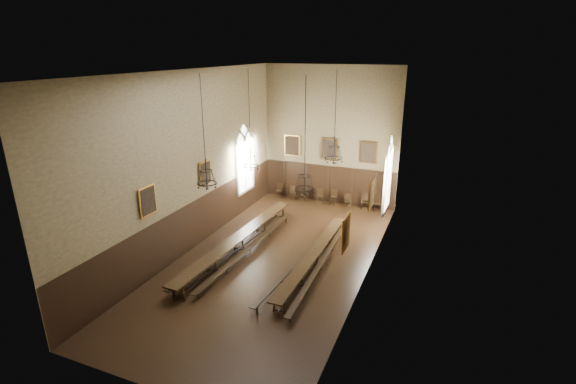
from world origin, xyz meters
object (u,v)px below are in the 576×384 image
Objects in this scene: chair_0 at (279,193)px; chair_1 at (293,195)px; chandelier_front_left at (206,176)px; chandelier_front_right at (304,181)px; table_right at (313,259)px; bench_left_inner at (250,249)px; chandelier_back_right at (334,153)px; bench_right_inner at (303,258)px; chandelier_back_left at (251,159)px; bench_left_outer at (231,244)px; chair_2 at (304,197)px; bench_right_outer at (321,265)px; table_left at (239,244)px; chair_4 at (333,200)px; chair_6 at (365,204)px; chair_3 at (320,199)px; chair_7 at (377,206)px; chair_5 at (347,203)px.

chair_0 is 1.06m from chair_1.
chandelier_front_left and chandelier_front_right have the same top height.
chair_1 is 12.46m from chandelier_front_right.
chandelier_front_right reaches higher than table_right.
chandelier_back_right is at bearing 36.86° from bench_left_inner.
chandelier_back_left is at bearing 151.66° from bench_right_inner.
chandelier_front_left reaches higher than bench_left_outer.
bench_right_inner is at bearing -51.68° from chair_2.
bench_left_outer is 11.87× the size of chair_2.
bench_right_outer is at bearing -46.40° from chair_2.
table_left is 2.10× the size of chandelier_back_left.
chandelier_back_left is at bearing 136.92° from chandelier_front_right.
table_left is 1.17× the size of bench_right_outer.
table_left is at bearing -103.62° from chair_4.
chair_6 is at bearing 67.57° from chandelier_front_left.
table_left is 8.56m from chair_0.
chair_3 is 0.22× the size of chandelier_back_right.
bench_left_outer is 8.89m from chair_4.
chandelier_front_right reaches higher than chair_7.
table_right is at bearing -0.91° from bench_left_outer.
chair_4 is 0.21× the size of chandelier_back_right.
chair_1 is (-0.33, 8.36, -0.14)m from table_left.
chandelier_front_right is (1.76, -10.62, 4.66)m from chair_4.
table_left is 6.69m from chandelier_back_right.
bench_left_outer is 8.43m from chair_0.
bench_right_outer is at bearing -82.49° from chandelier_back_right.
chair_7 is at bearing -17.14° from chair_1.
table_right is at bearing 34.08° from chandelier_front_left.
chair_4 is at bearing 73.02° from table_left.
bench_right_outer is at bearing -15.91° from bench_right_inner.
chair_3 is 11.85m from chandelier_front_right.
chair_0 is 0.20× the size of chandelier_front_left.
chair_4 is at bearing -3.25° from chair_0.
chair_0 is at bearing 161.42° from chair_6.
chair_0 is at bearing 96.07° from bench_left_outer.
chair_4 is at bearing 77.35° from bench_left_inner.
chair_3 is at bearing 73.17° from chandelier_back_left.
chair_6 is 0.22× the size of chandelier_front_left.
chandelier_back_right is 4.77m from chandelier_front_right.
chair_5 is at bearing 72.43° from chandelier_front_left.
bench_right_inner is 11.11× the size of chair_2.
bench_right_inner is at bearing 164.09° from bench_right_outer.
table_left is 0.51m from bench_left_outer.
chandelier_back_right reaches higher than chair_7.
bench_left_outer reaches higher than bench_right_outer.
table_right is 6.51m from chandelier_front_left.
chair_3 is 1.15× the size of chair_5.
chair_4 reaches higher than bench_right_inner.
chandelier_back_right is (2.48, -5.80, 4.72)m from chair_3.
chandelier_front_left is (0.10, -2.68, 4.38)m from table_left.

